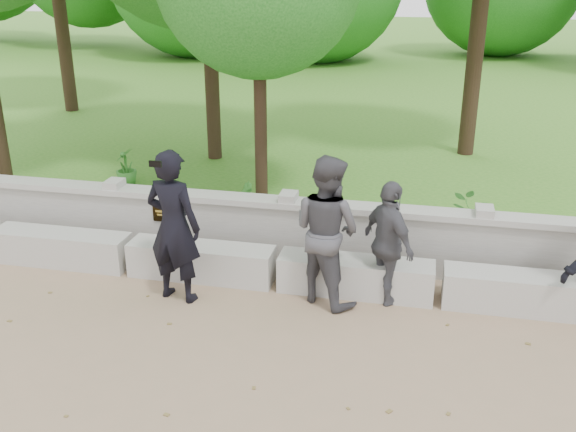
# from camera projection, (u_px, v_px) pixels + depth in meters

# --- Properties ---
(ground) EXTENTS (80.00, 80.00, 0.00)m
(ground) POSITION_uv_depth(u_px,v_px,m) (54.00, 346.00, 6.84)
(ground) COLOR #917558
(ground) RESTS_ON ground
(lawn) EXTENTS (40.00, 22.00, 0.25)m
(lawn) POSITION_uv_depth(u_px,v_px,m) (304.00, 95.00, 19.54)
(lawn) COLOR #36711D
(lawn) RESTS_ON ground
(concrete_bench) EXTENTS (11.90, 0.45, 0.45)m
(concrete_bench) POSITION_uv_depth(u_px,v_px,m) (130.00, 254.00, 8.49)
(concrete_bench) COLOR #B4B1AA
(concrete_bench) RESTS_ON ground
(parapet_wall) EXTENTS (12.50, 0.35, 0.90)m
(parapet_wall) POSITION_uv_depth(u_px,v_px,m) (150.00, 219.00, 9.04)
(parapet_wall) COLOR #A9A79F
(parapet_wall) RESTS_ON ground
(man_main) EXTENTS (0.75, 0.68, 1.87)m
(man_main) POSITION_uv_depth(u_px,v_px,m) (174.00, 227.00, 7.52)
(man_main) COLOR black
(man_main) RESTS_ON ground
(visitor_left) EXTENTS (1.11, 1.04, 1.82)m
(visitor_left) POSITION_uv_depth(u_px,v_px,m) (327.00, 230.00, 7.49)
(visitor_left) COLOR #424147
(visitor_left) RESTS_ON ground
(visitor_right) EXTENTS (0.85, 0.93, 1.52)m
(visitor_right) POSITION_uv_depth(u_px,v_px,m) (389.00, 244.00, 7.50)
(visitor_right) COLOR #47474D
(visitor_right) RESTS_ON ground
(shrub_b) EXTENTS (0.30, 0.34, 0.54)m
(shrub_b) POSITION_uv_depth(u_px,v_px,m) (245.00, 200.00, 9.59)
(shrub_b) COLOR #2F6D25
(shrub_b) RESTS_ON lawn
(shrub_c) EXTENTS (0.71, 0.66, 0.64)m
(shrub_c) POSITION_uv_depth(u_px,v_px,m) (474.00, 219.00, 8.75)
(shrub_c) COLOR #2F6D25
(shrub_c) RESTS_ON lawn
(shrub_d) EXTENTS (0.40, 0.43, 0.66)m
(shrub_d) POSITION_uv_depth(u_px,v_px,m) (126.00, 167.00, 10.98)
(shrub_d) COLOR #2F6D25
(shrub_d) RESTS_ON lawn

